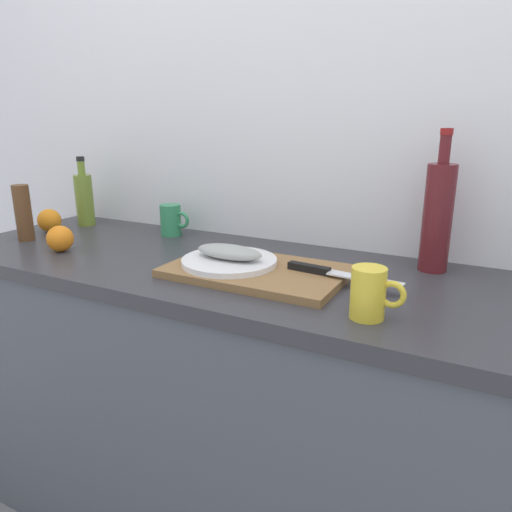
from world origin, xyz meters
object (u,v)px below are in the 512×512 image
Objects in this scene: olive_oil_bottle at (84,198)px; wine_bottle at (438,216)px; cutting_board at (256,271)px; coffee_mug_1 at (171,220)px; chef_knife at (329,272)px; white_plate at (229,261)px; pepper_mill at (23,213)px; fish_fillet at (229,252)px; orange_0 at (49,220)px; coffee_mug_0 at (370,293)px.

wine_bottle is (1.23, 0.03, 0.05)m from olive_oil_bottle.
coffee_mug_1 is at bearing 151.81° from cutting_board.
chef_knife is 0.80× the size of wine_bottle.
white_plate is 0.76m from pepper_mill.
pepper_mill is at bearing -171.34° from chef_knife.
fish_fillet is 0.75× the size of olive_oil_bottle.
wine_bottle is 3.29× the size of coffee_mug_1.
coffee_mug_1 is 0.47m from pepper_mill.
fish_fillet is at bearing 90.00° from white_plate.
pepper_mill is (-0.83, -0.03, 0.08)m from cutting_board.
cutting_board is at bearing -147.61° from wine_bottle.
orange_0 is at bearing 173.27° from fish_fillet.
fish_fillet is 0.76m from pepper_mill.
coffee_mug_0 reaches higher than white_plate.
olive_oil_bottle is at bearing 77.31° from orange_0.
fish_fillet is at bearing -167.72° from chef_knife.
coffee_mug_1 is (-0.78, 0.38, -0.00)m from coffee_mug_0.
olive_oil_bottle is 3.13× the size of orange_0.
white_plate is 0.26m from chef_knife.
coffee_mug_1 reaches higher than cutting_board.
olive_oil_bottle reaches higher than fish_fillet.
fish_fillet reaches higher than cutting_board.
coffee_mug_0 is at bearing -17.30° from olive_oil_bottle.
coffee_mug_0 is at bearing -10.62° from orange_0.
white_plate is at bearing -16.97° from olive_oil_bottle.
chef_knife is 2.65× the size of coffee_mug_0.
orange_0 reaches higher than white_plate.
orange_0 is (-0.86, 0.09, 0.03)m from cutting_board.
chef_knife is at bearing -18.86° from coffee_mug_1.
olive_oil_bottle reaches higher than chef_knife.
olive_oil_bottle reaches higher than orange_0.
olive_oil_bottle is at bearing 163.03° from fish_fillet.
wine_bottle reaches higher than coffee_mug_1.
coffee_mug_1 is at bearing 166.55° from chef_knife.
wine_bottle is 2.01× the size of pepper_mill.
coffee_mug_1 is (-0.64, 0.22, 0.02)m from chef_knife.
olive_oil_bottle is 2.28× the size of coffee_mug_0.
olive_oil_bottle is at bearing 89.83° from pepper_mill.
fish_fillet is at bearing -174.16° from cutting_board.
coffee_mug_0 reaches higher than chef_knife.
chef_knife is at bearing 3.25° from pepper_mill.
coffee_mug_1 is 0.44m from orange_0.
white_plate is 0.79m from orange_0.
white_plate is 1.33× the size of fish_fillet.
orange_0 is 0.44× the size of pepper_mill.
fish_fillet is 1.70× the size of coffee_mug_1.
fish_fillet is 0.26m from chef_knife.
fish_fillet is 0.79m from olive_oil_bottle.
white_plate is 0.42m from coffee_mug_0.
white_plate is 0.79m from olive_oil_bottle.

